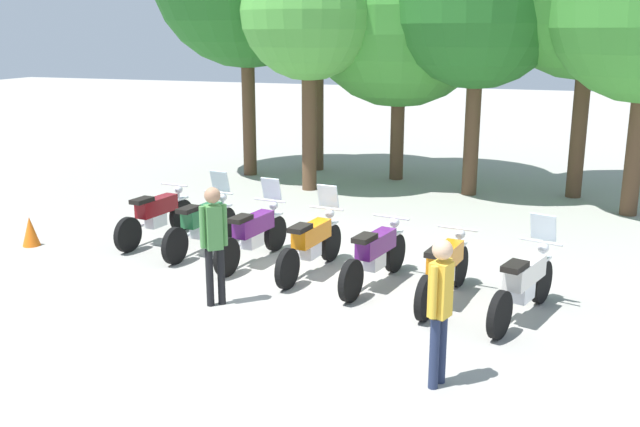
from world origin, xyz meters
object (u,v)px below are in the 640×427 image
tree_1 (317,3)px  motorcycle_0 (156,215)px  motorcycle_3 (311,243)px  tree_4 (479,1)px  motorcycle_1 (202,223)px  tree_2 (309,12)px  person_0 (440,302)px  person_1 (214,237)px  motorcycle_6 (524,283)px  motorcycle_2 (253,233)px  motorcycle_5 (444,269)px  motorcycle_4 (375,254)px  tree_3 (401,8)px  traffic_cone (30,231)px

tree_1 → motorcycle_0: bearing=-93.7°
motorcycle_3 → tree_4: (1.65, 6.71, 4.00)m
motorcycle_1 → tree_2: bearing=5.7°
person_0 → person_1: bearing=-3.3°
motorcycle_6 → person_0: (-0.77, -2.31, 0.48)m
motorcycle_0 → motorcycle_2: 2.34m
person_1 → tree_2: size_ratio=0.29×
motorcycle_0 → person_1: size_ratio=1.25×
tree_4 → tree_1: bearing=158.4°
motorcycle_3 → tree_1: bearing=25.9°
motorcycle_5 → motorcycle_6: bearing=-95.2°
tree_1 → motorcycle_2: bearing=-78.0°
motorcycle_0 → motorcycle_6: motorcycle_6 is taller
motorcycle_2 → tree_4: tree_4 is taller
motorcycle_1 → motorcycle_4: size_ratio=1.01×
motorcycle_1 → motorcycle_2: 1.16m
motorcycle_4 → motorcycle_3: bearing=90.1°
tree_1 → tree_3: (2.44, -0.56, -0.17)m
person_0 → tree_2: (-4.83, 9.09, 3.28)m
person_0 → motorcycle_6: bearing=-90.2°
motorcycle_5 → tree_1: 11.19m
motorcycle_6 → traffic_cone: (-8.82, 0.57, -0.24)m
motorcycle_2 → tree_1: size_ratio=0.34×
tree_4 → motorcycle_4: bearing=-94.3°
motorcycle_5 → tree_1: size_ratio=0.34×
person_1 → traffic_cone: person_1 is taller
motorcycle_5 → person_1: bearing=120.4°
motorcycle_4 → tree_2: (-3.33, 6.17, 3.78)m
motorcycle_0 → tree_1: size_ratio=0.34×
motorcycle_5 → person_0: size_ratio=1.28×
motorcycle_1 → tree_3: bearing=-7.3°
motorcycle_6 → person_1: person_1 is taller
tree_4 → traffic_cone: (-7.07, -6.98, -4.24)m
person_0 → person_1: person_1 is taller
motorcycle_6 → tree_2: size_ratio=0.36×
motorcycle_0 → motorcycle_1: motorcycle_1 is taller
motorcycle_1 → tree_2: size_ratio=0.37×
motorcycle_5 → tree_1: tree_1 is taller
motorcycle_0 → person_1: (2.56, -2.57, 0.53)m
motorcycle_0 → person_0: 7.21m
motorcycle_1 → tree_4: (3.91, 6.22, 4.00)m
person_0 → traffic_cone: bearing=-1.4°
tree_3 → tree_4: (2.10, -1.23, 0.10)m
motorcycle_6 → tree_4: bearing=30.2°
motorcycle_5 → tree_2: bearing=43.2°
traffic_cone → motorcycle_6: bearing=-3.7°
motorcycle_4 → tree_3: (-1.58, 8.17, 3.91)m
motorcycle_0 → motorcycle_4: size_ratio=1.01×
motorcycle_3 → tree_4: tree_4 is taller
motorcycle_5 → tree_1: bearing=38.4°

